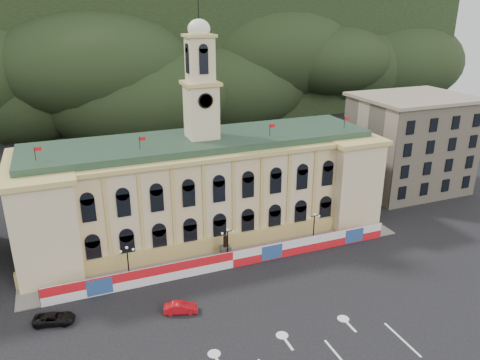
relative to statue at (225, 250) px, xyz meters
name	(u,v)px	position (x,y,z in m)	size (l,w,h in m)	color
ground	(280,333)	(0.00, -18.00, -1.19)	(260.00, 260.00, 0.00)	black
hill_ridge	(116,55)	(0.03, 103.99, 18.30)	(230.00, 80.00, 64.00)	black
city_hall	(204,185)	(0.00, 9.63, 6.66)	(56.20, 17.60, 37.10)	beige
side_building_right	(410,143)	(43.00, 12.93, 8.14)	(21.00, 17.00, 18.60)	tan
hoarding_fence	(233,259)	(0.06, -2.93, 0.06)	(50.00, 0.44, 2.50)	red
pavement	(226,258)	(0.00, -0.25, -1.11)	(56.00, 5.50, 0.16)	slate
statue	(225,250)	(0.00, 0.00, 0.00)	(1.40, 1.40, 3.72)	#595651
lamp_left	(128,260)	(-14.00, -1.00, 1.89)	(1.96, 0.44, 5.15)	black
lamp_center	(228,242)	(0.00, -1.00, 1.89)	(1.96, 0.44, 5.15)	black
lamp_right	(314,226)	(14.00, -1.00, 1.89)	(1.96, 0.44, 5.15)	black
red_sedan	(181,308)	(-9.42, -10.29, -0.52)	(4.28, 2.50, 1.33)	red
black_suv	(54,319)	(-23.53, -6.89, -0.55)	(4.97, 3.17, 1.28)	black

